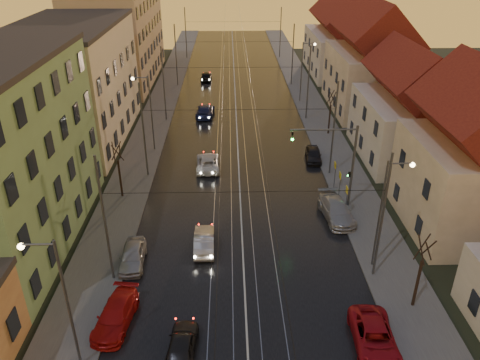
{
  "coord_description": "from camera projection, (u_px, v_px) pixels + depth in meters",
  "views": [
    {
      "loc": [
        -0.85,
        -15.49,
        20.1
      ],
      "look_at": [
        -0.05,
        18.09,
        2.55
      ],
      "focal_mm": 35.0,
      "sensor_mm": 36.0,
      "label": 1
    }
  ],
  "objects": [
    {
      "name": "road",
      "position": [
        236.0,
        117.0,
        58.49
      ],
      "size": [
        16.0,
        120.0,
        0.04
      ],
      "primitive_type": "cube",
      "color": "black",
      "rests_on": "ground"
    },
    {
      "name": "sidewalk_left",
      "position": [
        156.0,
        117.0,
        58.25
      ],
      "size": [
        4.0,
        120.0,
        0.15
      ],
      "primitive_type": "cube",
      "color": "#4C4C4C",
      "rests_on": "ground"
    },
    {
      "name": "sidewalk_right",
      "position": [
        316.0,
        116.0,
        58.67
      ],
      "size": [
        4.0,
        120.0,
        0.15
      ],
      "primitive_type": "cube",
      "color": "#4C4C4C",
      "rests_on": "ground"
    },
    {
      "name": "tram_rail_0",
      "position": [
        219.0,
        117.0,
        58.43
      ],
      "size": [
        0.06,
        120.0,
        0.03
      ],
      "primitive_type": "cube",
      "color": "gray",
      "rests_on": "road"
    },
    {
      "name": "tram_rail_1",
      "position": [
        230.0,
        117.0,
        58.46
      ],
      "size": [
        0.06,
        120.0,
        0.03
      ],
      "primitive_type": "cube",
      "color": "gray",
      "rests_on": "road"
    },
    {
      "name": "tram_rail_2",
      "position": [
        242.0,
        117.0,
        58.49
      ],
      "size": [
        0.06,
        120.0,
        0.03
      ],
      "primitive_type": "cube",
      "color": "gray",
      "rests_on": "road"
    },
    {
      "name": "tram_rail_3",
      "position": [
        254.0,
        117.0,
        58.52
      ],
      "size": [
        0.06,
        120.0,
        0.03
      ],
      "primitive_type": "cube",
      "color": "gray",
      "rests_on": "road"
    },
    {
      "name": "apartment_left_2",
      "position": [
        74.0,
        85.0,
        50.03
      ],
      "size": [
        10.0,
        20.0,
        12.0
      ],
      "primitive_type": "cube",
      "color": "beige",
      "rests_on": "ground"
    },
    {
      "name": "apartment_left_3",
      "position": [
        119.0,
        34.0,
        70.84
      ],
      "size": [
        10.0,
        24.0,
        14.0
      ],
      "primitive_type": "cube",
      "color": "tan",
      "rests_on": "ground"
    },
    {
      "name": "house_right_1",
      "position": [
        474.0,
        162.0,
        34.18
      ],
      "size": [
        8.67,
        10.2,
        10.8
      ],
      "color": "#BDAD91",
      "rests_on": "ground"
    },
    {
      "name": "house_right_2",
      "position": [
        410.0,
        113.0,
        46.07
      ],
      "size": [
        9.18,
        12.24,
        9.2
      ],
      "color": "beige",
      "rests_on": "ground"
    },
    {
      "name": "house_right_3",
      "position": [
        371.0,
        64.0,
        58.83
      ],
      "size": [
        9.18,
        14.28,
        11.5
      ],
      "color": "#BDAD91",
      "rests_on": "ground"
    },
    {
      "name": "house_right_4",
      "position": [
        340.0,
        42.0,
        75.13
      ],
      "size": [
        9.18,
        16.32,
        10.0
      ],
      "color": "beige",
      "rests_on": "ground"
    },
    {
      "name": "catenary_pole_l_1",
      "position": [
        105.0,
        222.0,
        28.76
      ],
      "size": [
        0.16,
        0.16,
        9.0
      ],
      "primitive_type": "cylinder",
      "color": "#595B60",
      "rests_on": "ground"
    },
    {
      "name": "catenary_pole_r_1",
      "position": [
        382.0,
        218.0,
        29.13
      ],
      "size": [
        0.16,
        0.16,
        9.0
      ],
      "primitive_type": "cylinder",
      "color": "#595B60",
      "rests_on": "ground"
    },
    {
      "name": "catenary_pole_l_2",
      "position": [
        144.0,
        132.0,
        42.05
      ],
      "size": [
        0.16,
        0.16,
        9.0
      ],
      "primitive_type": "cylinder",
      "color": "#595B60",
      "rests_on": "ground"
    },
    {
      "name": "catenary_pole_r_2",
      "position": [
        334.0,
        130.0,
        42.42
      ],
      "size": [
        0.16,
        0.16,
        9.0
      ],
      "primitive_type": "cylinder",
      "color": "#595B60",
      "rests_on": "ground"
    },
    {
      "name": "catenary_pole_l_3",
      "position": [
        164.0,
        85.0,
        55.35
      ],
      "size": [
        0.16,
        0.16,
        9.0
      ],
      "primitive_type": "cylinder",
      "color": "#595B60",
      "rests_on": "ground"
    },
    {
      "name": "catenary_pole_r_3",
      "position": [
        308.0,
        84.0,
        55.71
      ],
      "size": [
        0.16,
        0.16,
        9.0
      ],
      "primitive_type": "cylinder",
      "color": "#595B60",
      "rests_on": "ground"
    },
    {
      "name": "catenary_pole_l_4",
      "position": [
        176.0,
        56.0,
        68.64
      ],
      "size": [
        0.16,
        0.16,
        9.0
      ],
      "primitive_type": "cylinder",
      "color": "#595B60",
      "rests_on": "ground"
    },
    {
      "name": "catenary_pole_r_4",
      "position": [
        293.0,
        55.0,
        69.0
      ],
      "size": [
        0.16,
        0.16,
        9.0
      ],
      "primitive_type": "cylinder",
      "color": "#595B60",
      "rests_on": "ground"
    },
    {
      "name": "catenary_pole_l_5",
      "position": [
        186.0,
        33.0,
        84.59
      ],
      "size": [
        0.16,
        0.16,
        9.0
      ],
      "primitive_type": "cylinder",
      "color": "#595B60",
      "rests_on": "ground"
    },
    {
      "name": "catenary_pole_r_5",
      "position": [
        280.0,
        33.0,
        84.95
      ],
      "size": [
        0.16,
        0.16,
        9.0
      ],
      "primitive_type": "cylinder",
      "color": "#595B60",
      "rests_on": "ground"
    },
    {
      "name": "street_lamp_0",
      "position": [
        59.0,
        294.0,
        22.37
      ],
      "size": [
        1.75,
        0.32,
        8.0
      ],
      "color": "#595B60",
      "rests_on": "ground"
    },
    {
      "name": "street_lamp_1",
      "position": [
        386.0,
        205.0,
        29.84
      ],
      "size": [
        1.75,
        0.32,
        8.0
      ],
      "color": "#595B60",
      "rests_on": "ground"
    },
    {
      "name": "street_lamp_2",
      "position": [
        148.0,
        106.0,
        47.18
      ],
      "size": [
        1.75,
        0.32,
        8.0
      ],
      "color": "#595B60",
      "rests_on": "ground"
    },
    {
      "name": "street_lamp_3",
      "position": [
        304.0,
        66.0,
        61.75
      ],
      "size": [
        1.75,
        0.32,
        8.0
      ],
      "color": "#595B60",
      "rests_on": "ground"
    },
    {
      "name": "traffic_light_mast",
      "position": [
        341.0,
        157.0,
        37.04
      ],
      "size": [
        5.3,
        0.32,
        7.2
      ],
      "color": "#595B60",
      "rests_on": "ground"
    },
    {
      "name": "bare_tree_0",
      "position": [
        119.0,
        172.0,
        39.41
      ],
      "size": [
        1.09,
        1.09,
        5.11
      ],
      "color": "black",
      "rests_on": "ground"
    },
    {
      "name": "bare_tree_1",
      "position": [
        419.0,
        274.0,
        27.44
      ],
      "size": [
        1.09,
        1.09,
        5.11
      ],
      "color": "black",
      "rests_on": "ground"
    },
    {
      "name": "bare_tree_2",
      "position": [
        330.0,
        114.0,
        52.25
      ],
      "size": [
        1.09,
        1.09,
        5.11
      ],
      "color": "black",
      "rests_on": "ground"
    },
    {
      "name": "driving_car_0",
      "position": [
        182.0,
        345.0,
        25.08
      ],
      "size": [
        1.77,
        3.86,
        1.28
      ],
      "primitive_type": "imported",
      "rotation": [
        0.0,
        0.0,
        3.07
      ],
      "color": "black",
      "rests_on": "ground"
    },
    {
      "name": "driving_car_1",
      "position": [
        204.0,
        240.0,
        33.65
      ],
      "size": [
        1.52,
        4.09,
        1.34
      ],
      "primitive_type": "imported",
      "rotation": [
        0.0,
        0.0,
        3.17
      ],
      "color": "#A4A4A9",
      "rests_on": "ground"
    },
    {
      "name": "driving_car_2",
      "position": [
        208.0,
        162.0,
        45.28
      ],
      "size": [
        2.35,
        4.79,
        1.31
      ],
      "primitive_type": "imported",
      "rotation": [
        0.0,
        0.0,
        3.18
      ],
      "color": "#BDBDBD",
      "rests_on": "ground"
    },
    {
      "name": "driving_car_3",
      "position": [
        205.0,
        111.0,
        58.51
      ],
      "size": [
        2.37,
        5.14,
        1.45
      ],
      "primitive_type": "imported",
      "rotation": [
        0.0,
        0.0,
        3.07
      ],
      "color": "#181E48",
      "rests_on": "ground"
    },
    {
      "name": "driving_car_4",
      "position": [
        206.0,
        76.0,
        73.01
      ],
      "size": [
        1.74,
        4.11,
        1.39
      ],
      "primitive_type": "imported",
      "rotation": [
        0.0,
        0.0,
        3.12
      ],
      "color": "black",
      "rests_on": "ground"
    },
    {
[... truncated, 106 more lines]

